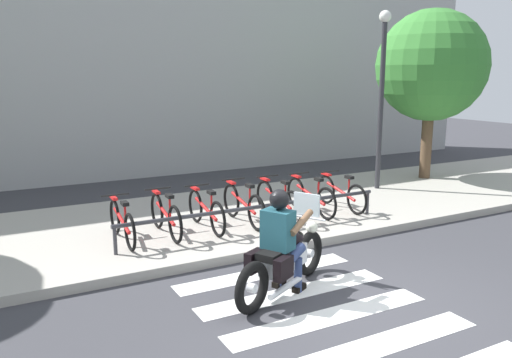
# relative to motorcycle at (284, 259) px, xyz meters

# --- Properties ---
(ground_plane) EXTENTS (48.00, 48.00, 0.00)m
(ground_plane) POSITION_rel_motorcycle_xyz_m (0.70, -0.89, -0.47)
(ground_plane) COLOR #38383D
(sidewalk) EXTENTS (24.00, 4.40, 0.15)m
(sidewalk) POSITION_rel_motorcycle_xyz_m (0.70, 3.47, -0.39)
(sidewalk) COLOR #A8A399
(sidewalk) RESTS_ON ground
(crosswalk_stripe_1) EXTENTS (2.80, 0.40, 0.01)m
(crosswalk_stripe_1) POSITION_rel_motorcycle_xyz_m (0.11, -1.69, -0.46)
(crosswalk_stripe_1) COLOR white
(crosswalk_stripe_1) RESTS_ON ground
(crosswalk_stripe_2) EXTENTS (2.80, 0.40, 0.01)m
(crosswalk_stripe_2) POSITION_rel_motorcycle_xyz_m (0.11, -0.89, -0.46)
(crosswalk_stripe_2) COLOR white
(crosswalk_stripe_2) RESTS_ON ground
(crosswalk_stripe_3) EXTENTS (2.80, 0.40, 0.01)m
(crosswalk_stripe_3) POSITION_rel_motorcycle_xyz_m (0.11, -0.09, -0.46)
(crosswalk_stripe_3) COLOR white
(crosswalk_stripe_3) RESTS_ON ground
(crosswalk_stripe_4) EXTENTS (2.80, 0.40, 0.01)m
(crosswalk_stripe_4) POSITION_rel_motorcycle_xyz_m (0.11, 0.71, -0.46)
(crosswalk_stripe_4) COLOR white
(crosswalk_stripe_4) RESTS_ON ground
(motorcycle) EXTENTS (1.97, 1.12, 1.25)m
(motorcycle) POSITION_rel_motorcycle_xyz_m (0.00, 0.00, 0.00)
(motorcycle) COLOR black
(motorcycle) RESTS_ON ground
(rider) EXTENTS (0.77, 0.71, 1.45)m
(rider) POSITION_rel_motorcycle_xyz_m (-0.07, -0.03, 0.37)
(rider) COLOR #1E4C59
(rider) RESTS_ON ground
(bicycle_0) EXTENTS (0.48, 1.64, 0.75)m
(bicycle_0) POSITION_rel_motorcycle_xyz_m (-1.50, 2.71, 0.03)
(bicycle_0) COLOR black
(bicycle_0) RESTS_ON sidewalk
(bicycle_1) EXTENTS (0.48, 1.64, 0.78)m
(bicycle_1) POSITION_rel_motorcycle_xyz_m (-0.74, 2.70, 0.04)
(bicycle_1) COLOR black
(bicycle_1) RESTS_ON sidewalk
(bicycle_2) EXTENTS (0.48, 1.66, 0.76)m
(bicycle_2) POSITION_rel_motorcycle_xyz_m (0.01, 2.71, 0.03)
(bicycle_2) COLOR black
(bicycle_2) RESTS_ON sidewalk
(bicycle_3) EXTENTS (0.48, 1.71, 0.80)m
(bicycle_3) POSITION_rel_motorcycle_xyz_m (0.76, 2.70, 0.05)
(bicycle_3) COLOR black
(bicycle_3) RESTS_ON sidewalk
(bicycle_4) EXTENTS (0.48, 1.71, 0.79)m
(bicycle_4) POSITION_rel_motorcycle_xyz_m (1.52, 2.70, 0.04)
(bicycle_4) COLOR black
(bicycle_4) RESTS_ON sidewalk
(bicycle_5) EXTENTS (0.48, 1.73, 0.77)m
(bicycle_5) POSITION_rel_motorcycle_xyz_m (2.27, 2.71, 0.04)
(bicycle_5) COLOR black
(bicycle_5) RESTS_ON sidewalk
(bicycle_6) EXTENTS (0.48, 1.66, 0.75)m
(bicycle_6) POSITION_rel_motorcycle_xyz_m (3.02, 2.71, 0.03)
(bicycle_6) COLOR black
(bicycle_6) RESTS_ON sidewalk
(bike_rack) EXTENTS (5.12, 0.07, 0.49)m
(bike_rack) POSITION_rel_motorcycle_xyz_m (0.76, 2.15, 0.11)
(bike_rack) COLOR #333338
(bike_rack) RESTS_ON sidewalk
(street_lamp) EXTENTS (0.28, 0.28, 4.35)m
(street_lamp) POSITION_rel_motorcycle_xyz_m (5.05, 3.87, 2.16)
(street_lamp) COLOR #2D2D33
(street_lamp) RESTS_ON ground
(tree_near_rack) EXTENTS (2.88, 2.88, 4.56)m
(tree_near_rack) POSITION_rel_motorcycle_xyz_m (7.07, 4.27, 2.64)
(tree_near_rack) COLOR brown
(tree_near_rack) RESTS_ON ground
(building_backdrop) EXTENTS (24.00, 1.20, 6.92)m
(building_backdrop) POSITION_rel_motorcycle_xyz_m (0.70, 9.17, 2.99)
(building_backdrop) COLOR #A9A9A9
(building_backdrop) RESTS_ON ground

